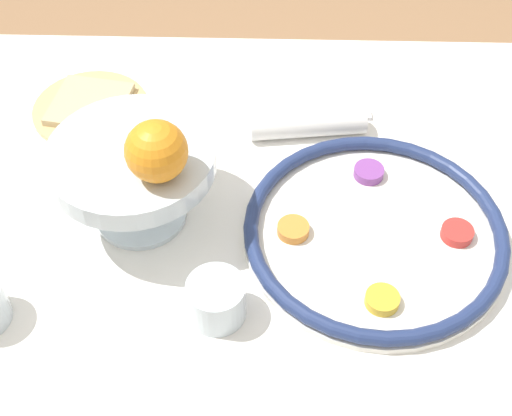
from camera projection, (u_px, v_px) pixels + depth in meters
name	position (u px, v px, depth m)	size (l,w,h in m)	color
dining_table	(262.00, 343.00, 1.27)	(1.42, 0.82, 0.72)	white
seder_plate	(375.00, 232.00, 0.96)	(0.36, 0.36, 0.03)	white
fruit_stand	(132.00, 165.00, 0.92)	(0.22, 0.22, 0.13)	silver
orange_fruit	(156.00, 151.00, 0.85)	(0.08, 0.08, 0.08)	orange
bread_plate	(90.00, 107.00, 1.14)	(0.18, 0.18, 0.02)	tan
napkin_roll	(308.00, 124.00, 1.09)	(0.18, 0.06, 0.04)	white
cup_far	(216.00, 300.00, 0.87)	(0.07, 0.07, 0.06)	silver
spoon	(323.00, 115.00, 1.13)	(0.15, 0.03, 0.01)	silver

